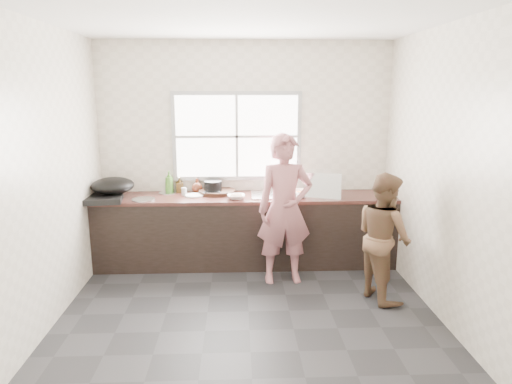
{
  "coord_description": "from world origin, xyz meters",
  "views": [
    {
      "loc": [
        -0.09,
        -4.09,
        2.11
      ],
      "look_at": [
        0.1,
        0.65,
        1.05
      ],
      "focal_mm": 32.0,
      "sensor_mm": 36.0,
      "label": 1
    }
  ],
  "objects_px": {
    "bowl_mince": "(236,197)",
    "black_pot": "(213,187)",
    "bottle_green": "(169,182)",
    "wok": "(113,186)",
    "burner": "(103,199)",
    "person_side": "(384,237)",
    "pot_lid_left": "(144,199)",
    "bowl_crabs": "(300,194)",
    "glass_jar": "(184,191)",
    "cutting_board": "(217,192)",
    "bottle_brown_tall": "(179,185)",
    "plate_food": "(194,195)",
    "pot_lid_right": "(168,193)",
    "woman": "(285,214)",
    "dish_rack": "(323,184)",
    "bottle_brown_short": "(197,186)",
    "bowl_held": "(294,197)"
  },
  "relations": [
    {
      "from": "bowl_mince",
      "to": "black_pot",
      "type": "bearing_deg",
      "value": 133.36
    },
    {
      "from": "bottle_green",
      "to": "wok",
      "type": "bearing_deg",
      "value": -154.28
    },
    {
      "from": "burner",
      "to": "wok",
      "type": "relative_size",
      "value": 0.87
    },
    {
      "from": "black_pot",
      "to": "person_side",
      "type": "bearing_deg",
      "value": -33.13
    },
    {
      "from": "black_pot",
      "to": "pot_lid_left",
      "type": "height_order",
      "value": "black_pot"
    },
    {
      "from": "bowl_mince",
      "to": "bowl_crabs",
      "type": "height_order",
      "value": "bowl_crabs"
    },
    {
      "from": "bowl_crabs",
      "to": "glass_jar",
      "type": "distance_m",
      "value": 1.41
    },
    {
      "from": "glass_jar",
      "to": "burner",
      "type": "bearing_deg",
      "value": -162.59
    },
    {
      "from": "cutting_board",
      "to": "bottle_brown_tall",
      "type": "relative_size",
      "value": 2.57
    },
    {
      "from": "bottle_brown_tall",
      "to": "burner",
      "type": "xyz_separation_m",
      "value": [
        -0.83,
        -0.44,
        -0.06
      ]
    },
    {
      "from": "plate_food",
      "to": "burner",
      "type": "xyz_separation_m",
      "value": [
        -1.03,
        -0.22,
        0.02
      ]
    },
    {
      "from": "black_pot",
      "to": "pot_lid_right",
      "type": "xyz_separation_m",
      "value": [
        -0.56,
        0.03,
        -0.07
      ]
    },
    {
      "from": "bottle_green",
      "to": "cutting_board",
      "type": "bearing_deg",
      "value": -8.11
    },
    {
      "from": "black_pot",
      "to": "pot_lid_left",
      "type": "xyz_separation_m",
      "value": [
        -0.8,
        -0.31,
        -0.07
      ]
    },
    {
      "from": "woman",
      "to": "glass_jar",
      "type": "distance_m",
      "value": 1.33
    },
    {
      "from": "dish_rack",
      "to": "bottle_brown_short",
      "type": "bearing_deg",
      "value": 179.4
    },
    {
      "from": "glass_jar",
      "to": "pot_lid_left",
      "type": "height_order",
      "value": "glass_jar"
    },
    {
      "from": "dish_rack",
      "to": "pot_lid_right",
      "type": "relative_size",
      "value": 1.9
    },
    {
      "from": "burner",
      "to": "pot_lid_left",
      "type": "height_order",
      "value": "burner"
    },
    {
      "from": "bowl_crabs",
      "to": "plate_food",
      "type": "height_order",
      "value": "bowl_crabs"
    },
    {
      "from": "bowl_crabs",
      "to": "pot_lid_right",
      "type": "relative_size",
      "value": 0.87
    },
    {
      "from": "bottle_brown_short",
      "to": "pot_lid_right",
      "type": "bearing_deg",
      "value": -171.69
    },
    {
      "from": "dish_rack",
      "to": "pot_lid_right",
      "type": "bearing_deg",
      "value": -176.8
    },
    {
      "from": "woman",
      "to": "pot_lid_left",
      "type": "height_order",
      "value": "woman"
    },
    {
      "from": "glass_jar",
      "to": "bottle_green",
      "type": "bearing_deg",
      "value": 141.95
    },
    {
      "from": "bowl_crabs",
      "to": "bowl_held",
      "type": "height_order",
      "value": "bowl_held"
    },
    {
      "from": "plate_food",
      "to": "glass_jar",
      "type": "bearing_deg",
      "value": 152.45
    },
    {
      "from": "black_pot",
      "to": "bowl_crabs",
      "type": "bearing_deg",
      "value": -10.8
    },
    {
      "from": "burner",
      "to": "bowl_mince",
      "type": "bearing_deg",
      "value": 2.07
    },
    {
      "from": "burner",
      "to": "wok",
      "type": "bearing_deg",
      "value": 59.16
    },
    {
      "from": "burner",
      "to": "woman",
      "type": "bearing_deg",
      "value": -9.4
    },
    {
      "from": "bowl_held",
      "to": "dish_rack",
      "type": "distance_m",
      "value": 0.4
    },
    {
      "from": "bowl_mince",
      "to": "pot_lid_right",
      "type": "distance_m",
      "value": 0.91
    },
    {
      "from": "cutting_board",
      "to": "bowl_crabs",
      "type": "distance_m",
      "value": 1.03
    },
    {
      "from": "wok",
      "to": "bottle_green",
      "type": "bearing_deg",
      "value": 25.72
    },
    {
      "from": "wok",
      "to": "bowl_crabs",
      "type": "bearing_deg",
      "value": 0.35
    },
    {
      "from": "cutting_board",
      "to": "bottle_green",
      "type": "height_order",
      "value": "bottle_green"
    },
    {
      "from": "burner",
      "to": "dish_rack",
      "type": "bearing_deg",
      "value": 2.49
    },
    {
      "from": "bottle_green",
      "to": "bottle_brown_short",
      "type": "bearing_deg",
      "value": 0.0
    },
    {
      "from": "bowl_mince",
      "to": "bowl_crabs",
      "type": "distance_m",
      "value": 0.78
    },
    {
      "from": "black_pot",
      "to": "bottle_green",
      "type": "xyz_separation_m",
      "value": [
        -0.55,
        0.08,
        0.06
      ]
    },
    {
      "from": "cutting_board",
      "to": "bottle_brown_tall",
      "type": "xyz_separation_m",
      "value": [
        -0.47,
        0.09,
        0.07
      ]
    },
    {
      "from": "burner",
      "to": "glass_jar",
      "type": "bearing_deg",
      "value": 17.41
    },
    {
      "from": "bottle_brown_short",
      "to": "burner",
      "type": "xyz_separation_m",
      "value": [
        -1.05,
        -0.44,
        -0.05
      ]
    },
    {
      "from": "woman",
      "to": "cutting_board",
      "type": "bearing_deg",
      "value": 133.34
    },
    {
      "from": "bowl_crabs",
      "to": "wok",
      "type": "xyz_separation_m",
      "value": [
        -2.22,
        -0.01,
        0.12
      ]
    },
    {
      "from": "bottle_green",
      "to": "dish_rack",
      "type": "relative_size",
      "value": 0.64
    },
    {
      "from": "glass_jar",
      "to": "burner",
      "type": "relative_size",
      "value": 0.21
    },
    {
      "from": "black_pot",
      "to": "bottle_brown_short",
      "type": "xyz_separation_m",
      "value": [
        -0.2,
        0.08,
        0.0
      ]
    },
    {
      "from": "pot_lid_left",
      "to": "bowl_held",
      "type": "bearing_deg",
      "value": -1.6
    }
  ]
}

